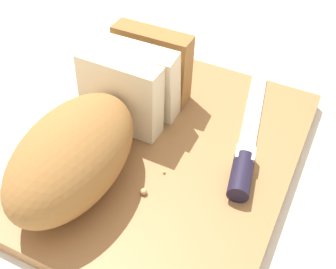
% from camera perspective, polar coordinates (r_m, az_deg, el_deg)
% --- Properties ---
extents(ground_plane, '(3.00, 3.00, 0.00)m').
position_cam_1_polar(ground_plane, '(0.54, 0.00, -3.82)').
color(ground_plane, silver).
extents(cutting_board, '(0.38, 0.30, 0.02)m').
position_cam_1_polar(cutting_board, '(0.53, 0.00, -3.07)').
color(cutting_board, '#9E6B3D').
rests_on(cutting_board, ground_plane).
extents(bread_loaf, '(0.29, 0.12, 0.10)m').
position_cam_1_polar(bread_loaf, '(0.49, -9.43, 0.93)').
color(bread_loaf, '#996633').
rests_on(bread_loaf, cutting_board).
extents(bread_knife, '(0.25, 0.06, 0.02)m').
position_cam_1_polar(bread_knife, '(0.51, 10.10, -2.94)').
color(bread_knife, silver).
rests_on(bread_knife, cutting_board).
extents(crumb_near_knife, '(0.01, 0.01, 0.01)m').
position_cam_1_polar(crumb_near_knife, '(0.54, -1.93, 0.99)').
color(crumb_near_knife, tan).
rests_on(crumb_near_knife, cutting_board).
extents(crumb_near_loaf, '(0.01, 0.01, 0.01)m').
position_cam_1_polar(crumb_near_loaf, '(0.56, -2.60, 2.79)').
color(crumb_near_loaf, tan).
rests_on(crumb_near_loaf, cutting_board).
extents(crumb_stray_left, '(0.00, 0.00, 0.00)m').
position_cam_1_polar(crumb_stray_left, '(0.50, -0.52, -5.01)').
color(crumb_stray_left, tan).
rests_on(crumb_stray_left, cutting_board).
extents(crumb_stray_right, '(0.01, 0.01, 0.01)m').
position_cam_1_polar(crumb_stray_right, '(0.48, -3.73, -7.34)').
color(crumb_stray_right, tan).
rests_on(crumb_stray_right, cutting_board).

